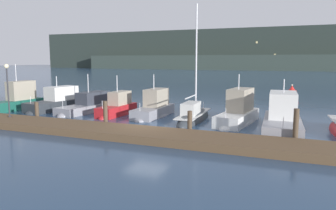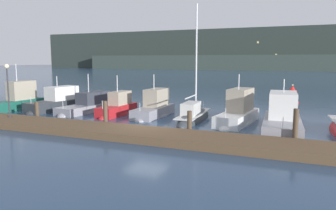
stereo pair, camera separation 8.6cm
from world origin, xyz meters
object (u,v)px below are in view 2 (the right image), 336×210
motorboat_berth_7 (238,117)px  channel_buoy (292,96)px  motorboat_berth_5 (154,111)px  motorboat_berth_8 (282,123)px  motorboat_berth_3 (89,109)px  motorboat_berth_2 (58,106)px  dock_lamppost (8,81)px  sailboat_berth_6 (194,118)px  motorboat_berth_4 (118,111)px  motorboat_berth_1 (18,103)px

motorboat_berth_7 → channel_buoy: 13.50m
motorboat_berth_5 → motorboat_berth_8: motorboat_berth_5 is taller
motorboat_berth_3 → motorboat_berth_2: bearing=-178.4°
motorboat_berth_2 → dock_lamppost: size_ratio=1.74×
sailboat_berth_6 → channel_buoy: sailboat_berth_6 is taller
channel_buoy → motorboat_berth_3: bearing=-141.4°
motorboat_berth_2 → motorboat_berth_8: (19.32, -1.54, 0.13)m
motorboat_berth_7 → motorboat_berth_4: bearing=-178.7°
motorboat_berth_3 → motorboat_berth_8: (16.01, -1.63, 0.25)m
motorboat_berth_8 → dock_lamppost: bearing=-165.2°
motorboat_berth_3 → channel_buoy: motorboat_berth_3 is taller
motorboat_berth_4 → motorboat_berth_8: motorboat_berth_8 is taller
motorboat_berth_5 → sailboat_berth_6: 3.52m
motorboat_berth_2 → motorboat_berth_3: bearing=1.6°
motorboat_berth_7 → motorboat_berth_8: 3.37m
motorboat_berth_5 → channel_buoy: size_ratio=2.87×
motorboat_berth_7 → channel_buoy: size_ratio=3.18×
motorboat_berth_3 → sailboat_berth_6: bearing=-2.2°
motorboat_berth_5 → motorboat_berth_2: bearing=-178.8°
motorboat_berth_3 → dock_lamppost: bearing=-108.0°
sailboat_berth_6 → motorboat_berth_8: bearing=-11.2°
motorboat_berth_4 → sailboat_berth_6: sailboat_berth_6 is taller
motorboat_berth_4 → motorboat_berth_8: size_ratio=0.67×
motorboat_berth_8 → dock_lamppost: (-18.10, -4.79, 2.48)m
motorboat_berth_1 → motorboat_berth_7: size_ratio=0.93×
motorboat_berth_1 → channel_buoy: bearing=31.7°
motorboat_berth_7 → motorboat_berth_5: bearing=177.1°
motorboat_berth_1 → dock_lamppost: size_ratio=1.54×
motorboat_berth_1 → sailboat_berth_6: sailboat_berth_6 is taller
motorboat_berth_1 → motorboat_berth_4: (9.94, 0.83, -0.21)m
motorboat_berth_1 → dock_lamppost: 7.37m
motorboat_berth_3 → motorboat_berth_8: motorboat_berth_8 is taller
motorboat_berth_7 → motorboat_berth_8: bearing=-24.5°
dock_lamppost → motorboat_berth_8: bearing=14.8°
motorboat_berth_5 → channel_buoy: 16.17m
motorboat_berth_8 → dock_lamppost: 18.88m
motorboat_berth_2 → motorboat_berth_3: 3.31m
motorboat_berth_3 → motorboat_berth_1: bearing=-169.3°
sailboat_berth_6 → motorboat_berth_8: (6.33, -1.25, 0.36)m
motorboat_berth_4 → dock_lamppost: dock_lamppost is taller
motorboat_berth_2 → motorboat_berth_4: bearing=-3.2°
channel_buoy → motorboat_berth_4: bearing=-134.2°
motorboat_berth_5 → dock_lamppost: bearing=-141.8°
motorboat_berth_3 → motorboat_berth_4: bearing=-8.2°
motorboat_berth_4 → motorboat_berth_7: size_ratio=0.79×
motorboat_berth_4 → motorboat_berth_8: (12.84, -1.18, 0.16)m
sailboat_berth_6 → motorboat_berth_7: sailboat_berth_6 is taller
motorboat_berth_5 → dock_lamppost: dock_lamppost is taller
channel_buoy → motorboat_berth_8: bearing=-90.5°
motorboat_berth_3 → dock_lamppost: 7.29m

